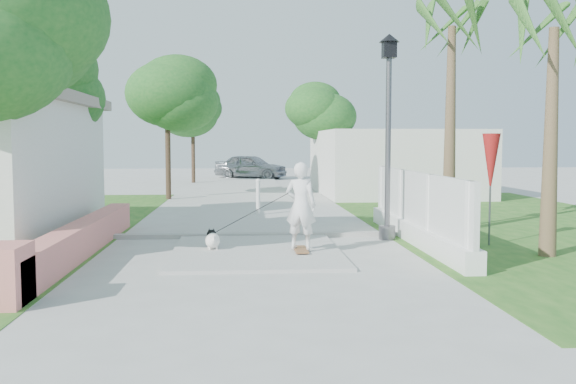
{
  "coord_description": "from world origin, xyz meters",
  "views": [
    {
      "loc": [
        -0.29,
        -8.22,
        2.11
      ],
      "look_at": [
        0.68,
        4.88,
        1.1
      ],
      "focal_mm": 40.0,
      "sensor_mm": 36.0,
      "label": 1
    }
  ],
  "objects": [
    {
      "name": "tree_path_left",
      "position": [
        -2.98,
        15.98,
        3.82
      ],
      "size": [
        3.4,
        3.4,
        5.23
      ],
      "color": "#4C3826",
      "rests_on": "ground"
    },
    {
      "name": "parked_car",
      "position": [
        0.3,
        29.51,
        0.72
      ],
      "size": [
        4.56,
        3.3,
        1.44
      ],
      "primitive_type": "imported",
      "rotation": [
        0.0,
        0.0,
        1.14
      ],
      "color": "#A1A3A8",
      "rests_on": "ground"
    },
    {
      "name": "tree_path_right",
      "position": [
        3.22,
        19.98,
        3.49
      ],
      "size": [
        3.0,
        3.0,
        4.79
      ],
      "color": "#4C3826",
      "rests_on": "ground"
    },
    {
      "name": "lattice_fence",
      "position": [
        3.4,
        5.0,
        0.54
      ],
      "size": [
        0.35,
        7.0,
        1.5
      ],
      "color": "white",
      "rests_on": "ground"
    },
    {
      "name": "skateboarder",
      "position": [
        0.24,
        3.96,
        0.8
      ],
      "size": [
        2.03,
        1.05,
        1.75
      ],
      "rotation": [
        0.0,
        0.0,
        2.74
      ],
      "color": "#915E3A",
      "rests_on": "ground"
    },
    {
      "name": "building_right",
      "position": [
        6.0,
        18.0,
        1.3
      ],
      "size": [
        6.0,
        8.0,
        2.6
      ],
      "primitive_type": "cube",
      "color": "silver",
      "rests_on": "ground"
    },
    {
      "name": "path_strip",
      "position": [
        0.0,
        20.0,
        0.03
      ],
      "size": [
        3.2,
        36.0,
        0.06
      ],
      "primitive_type": "cube",
      "color": "#B7B7B2",
      "rests_on": "ground"
    },
    {
      "name": "ground",
      "position": [
        0.0,
        0.0,
        0.0
      ],
      "size": [
        90.0,
        90.0,
        0.0
      ],
      "primitive_type": "plane",
      "color": "#B7B7B2",
      "rests_on": "ground"
    },
    {
      "name": "tree_path_far",
      "position": [
        -2.78,
        25.98,
        3.82
      ],
      "size": [
        3.2,
        3.2,
        5.17
      ],
      "color": "#4C3826",
      "rests_on": "ground"
    },
    {
      "name": "dog",
      "position": [
        -0.85,
        4.18,
        0.23
      ],
      "size": [
        0.34,
        0.63,
        0.43
      ],
      "rotation": [
        0.0,
        0.0,
        0.14
      ],
      "color": "white",
      "rests_on": "ground"
    },
    {
      "name": "palm_far",
      "position": [
        4.6,
        6.5,
        4.48
      ],
      "size": [
        1.8,
        1.8,
        5.3
      ],
      "color": "brown",
      "rests_on": "ground"
    },
    {
      "name": "grass_right",
      "position": [
        7.0,
        8.0,
        0.01
      ],
      "size": [
        8.0,
        20.0,
        0.01
      ],
      "primitive_type": "cube",
      "color": "#235B1C",
      "rests_on": "ground"
    },
    {
      "name": "curb",
      "position": [
        0.0,
        6.0,
        0.05
      ],
      "size": [
        6.5,
        0.25,
        0.1
      ],
      "primitive_type": "cube",
      "color": "#999993",
      "rests_on": "ground"
    },
    {
      "name": "pink_wall",
      "position": [
        -3.3,
        3.55,
        0.31
      ],
      "size": [
        0.45,
        8.2,
        0.8
      ],
      "color": "#DF7274",
      "rests_on": "ground"
    },
    {
      "name": "patio_umbrella",
      "position": [
        4.8,
        4.5,
        1.69
      ],
      "size": [
        0.36,
        0.36,
        2.3
      ],
      "color": "#59595E",
      "rests_on": "ground"
    },
    {
      "name": "palm_near",
      "position": [
        5.4,
        3.2,
        3.95
      ],
      "size": [
        1.8,
        1.8,
        4.7
      ],
      "color": "brown",
      "rests_on": "ground"
    },
    {
      "name": "tree_left_mid",
      "position": [
        -5.48,
        8.48,
        3.5
      ],
      "size": [
        3.2,
        3.2,
        4.85
      ],
      "color": "#4C3826",
      "rests_on": "ground"
    },
    {
      "name": "bollard",
      "position": [
        0.2,
        10.0,
        0.58
      ],
      "size": [
        0.14,
        0.14,
        1.09
      ],
      "color": "white",
      "rests_on": "ground"
    },
    {
      "name": "street_lamp",
      "position": [
        2.9,
        5.5,
        2.43
      ],
      "size": [
        0.44,
        0.44,
        4.44
      ],
      "color": "#59595E",
      "rests_on": "ground"
    }
  ]
}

